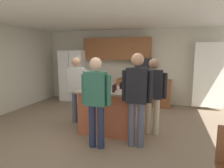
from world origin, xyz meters
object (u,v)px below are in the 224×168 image
object	(u,v)px
microwave_over_range	(144,63)
tumbler_amber	(114,89)
refrigerator	(74,76)
person_guest_right	(96,97)
kitchen_island	(108,110)
person_guest_by_door	(137,94)
mug_blue_stoneware	(116,87)
person_guest_left	(77,86)
person_host_foreground	(153,91)
glass_pilsner	(115,87)
glass_stout_tall	(121,86)

from	to	relation	value
microwave_over_range	tumbler_amber	bearing A→B (deg)	-95.00
refrigerator	person_guest_right	distance (m)	3.91
kitchen_island	person_guest_by_door	xyz separation A→B (m)	(0.73, -0.53, 0.54)
person_guest_by_door	mug_blue_stoneware	xyz separation A→B (m)	(-0.59, 0.64, -0.01)
person_guest_left	person_guest_right	distance (m)	1.44
refrigerator	microwave_over_range	distance (m)	2.65
person_host_foreground	tumbler_amber	world-z (taller)	person_host_foreground
glass_pilsner	tumbler_amber	size ratio (longest dim) A/B	0.92
microwave_over_range	person_host_foreground	size ratio (longest dim) A/B	0.34
glass_stout_tall	tumbler_amber	bearing A→B (deg)	-97.11
person_guest_left	person_guest_by_door	world-z (taller)	person_guest_by_door
glass_pilsner	mug_blue_stoneware	size ratio (longest dim) A/B	1.14
microwave_over_range	person_guest_by_door	distance (m)	3.14
kitchen_island	glass_stout_tall	xyz separation A→B (m)	(0.25, 0.18, 0.56)
refrigerator	microwave_over_range	xyz separation A→B (m)	(2.60, 0.12, 0.51)
microwave_over_range	person_guest_by_door	size ratio (longest dim) A/B	0.32
microwave_over_range	person_guest_left	distance (m)	2.70
refrigerator	person_guest_right	xyz separation A→B (m)	(2.19, -3.25, 0.04)
tumbler_amber	mug_blue_stoneware	world-z (taller)	tumbler_amber
person_guest_right	person_host_foreground	bearing A→B (deg)	-47.56
kitchen_island	person_host_foreground	bearing A→B (deg)	8.30
person_guest_left	kitchen_island	bearing A→B (deg)	0.00
refrigerator	person_guest_right	world-z (taller)	refrigerator
person_host_foreground	glass_stout_tall	bearing A→B (deg)	-11.02
person_guest_left	person_guest_by_door	distance (m)	1.84
person_host_foreground	glass_pilsner	bearing A→B (deg)	3.40
person_host_foreground	tumbler_amber	distance (m)	0.87
person_guest_by_door	glass_stout_tall	distance (m)	0.85
person_guest_left	tumbler_amber	distance (m)	1.24
person_host_foreground	glass_stout_tall	world-z (taller)	person_host_foreground
person_host_foreground	mug_blue_stoneware	distance (m)	0.83
refrigerator	mug_blue_stoneware	xyz separation A→B (m)	(2.30, -2.35, 0.08)
person_host_foreground	microwave_over_range	bearing A→B (deg)	-86.11
microwave_over_range	person_guest_left	bearing A→B (deg)	-120.83
glass_stout_tall	person_guest_by_door	bearing A→B (deg)	-55.53
microwave_over_range	tumbler_amber	world-z (taller)	microwave_over_range
tumbler_amber	mug_blue_stoneware	size ratio (longest dim) A/B	1.24
kitchen_island	mug_blue_stoneware	world-z (taller)	mug_blue_stoneware
tumbler_amber	kitchen_island	bearing A→B (deg)	129.58
person_guest_by_door	mug_blue_stoneware	size ratio (longest dim) A/B	14.48
person_host_foreground	person_guest_by_door	bearing A→B (deg)	62.23
person_guest_right	tumbler_amber	bearing A→B (deg)	-19.23
kitchen_island	glass_pilsner	xyz separation A→B (m)	(0.17, -0.02, 0.55)
person_guest_by_door	tumbler_amber	bearing A→B (deg)	7.50
person_host_foreground	person_guest_right	xyz separation A→B (m)	(-0.94, -0.93, 0.02)
glass_pilsner	mug_blue_stoneware	xyz separation A→B (m)	(-0.03, 0.13, -0.02)
person_guest_right	glass_pilsner	bearing A→B (deg)	-12.83
person_guest_left	person_host_foreground	bearing A→B (deg)	13.17
glass_stout_tall	kitchen_island	bearing A→B (deg)	-144.97
person_host_foreground	glass_pilsner	world-z (taller)	person_host_foreground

